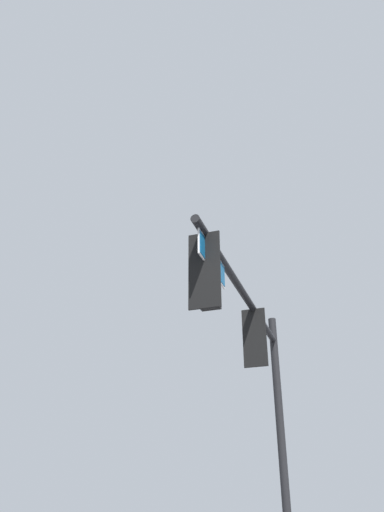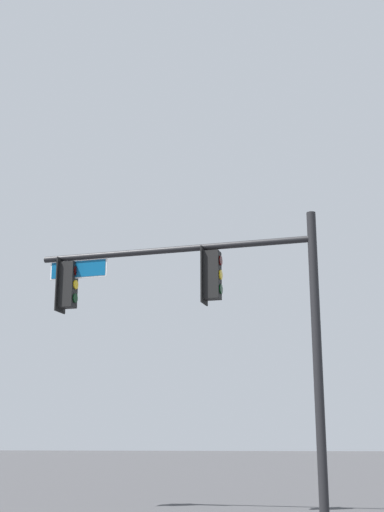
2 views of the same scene
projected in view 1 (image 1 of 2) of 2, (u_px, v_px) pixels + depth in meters
The scene contains 1 object.
signal_pole_near at pixel (255, 359), 10.44m from camera, with size 6.58×0.65×6.34m.
Camera 1 is at (5.23, -4.57, 1.67)m, focal length 35.00 mm.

